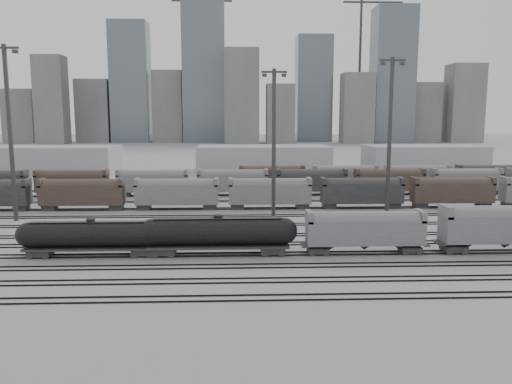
{
  "coord_description": "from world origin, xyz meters",
  "views": [
    {
      "loc": [
        2.08,
        -58.19,
        16.6
      ],
      "look_at": [
        5.22,
        26.09,
        4.0
      ],
      "focal_mm": 35.0,
      "sensor_mm": 36.0,
      "label": 1
    }
  ],
  "objects_px": {
    "tank_car_a": "(92,236)",
    "tank_car_b": "(218,233)",
    "hopper_car_a": "(365,228)",
    "hopper_car_b": "(506,224)",
    "light_mast_c": "(274,145)"
  },
  "relations": [
    {
      "from": "light_mast_c",
      "to": "tank_car_b",
      "type": "bearing_deg",
      "value": -117.2
    },
    {
      "from": "hopper_car_b",
      "to": "tank_car_b",
      "type": "bearing_deg",
      "value": 180.0
    },
    {
      "from": "hopper_car_b",
      "to": "light_mast_c",
      "type": "xyz_separation_m",
      "value": [
        -27.75,
        15.18,
        9.02
      ]
    },
    {
      "from": "hopper_car_a",
      "to": "light_mast_c",
      "type": "relative_size",
      "value": 0.61
    },
    {
      "from": "hopper_car_a",
      "to": "hopper_car_b",
      "type": "distance_m",
      "value": 17.62
    },
    {
      "from": "tank_car_a",
      "to": "light_mast_c",
      "type": "distance_m",
      "value": 29.34
    },
    {
      "from": "hopper_car_a",
      "to": "hopper_car_b",
      "type": "height_order",
      "value": "hopper_car_b"
    },
    {
      "from": "tank_car_a",
      "to": "tank_car_b",
      "type": "relative_size",
      "value": 0.93
    },
    {
      "from": "hopper_car_a",
      "to": "light_mast_c",
      "type": "height_order",
      "value": "light_mast_c"
    },
    {
      "from": "hopper_car_b",
      "to": "tank_car_a",
      "type": "bearing_deg",
      "value": 180.0
    },
    {
      "from": "tank_car_b",
      "to": "hopper_car_a",
      "type": "bearing_deg",
      "value": 0.0
    },
    {
      "from": "tank_car_b",
      "to": "hopper_car_b",
      "type": "distance_m",
      "value": 35.56
    },
    {
      "from": "tank_car_a",
      "to": "hopper_car_b",
      "type": "height_order",
      "value": "hopper_car_b"
    },
    {
      "from": "tank_car_a",
      "to": "light_mast_c",
      "type": "xyz_separation_m",
      "value": [
        23.04,
        15.18,
        10.0
      ]
    },
    {
      "from": "hopper_car_a",
      "to": "light_mast_c",
      "type": "distance_m",
      "value": 20.52
    }
  ]
}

